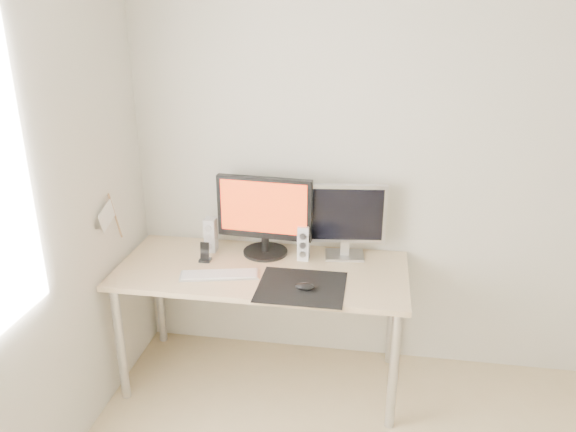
{
  "coord_description": "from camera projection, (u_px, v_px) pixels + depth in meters",
  "views": [
    {
      "loc": [
        -0.34,
        -1.35,
        2.11
      ],
      "look_at": [
        -0.8,
        1.48,
        1.01
      ],
      "focal_mm": 35.0,
      "sensor_mm": 36.0,
      "label": 1
    }
  ],
  "objects": [
    {
      "name": "pennant",
      "position": [
        110.0,
        215.0,
        2.97
      ],
      "size": [
        0.01,
        0.23,
        0.29
      ],
      "color": "#A57F54",
      "rests_on": "wall_left"
    },
    {
      "name": "wall_back",
      "position": [
        437.0,
        167.0,
        3.12
      ],
      "size": [
        3.5,
        0.0,
        3.5
      ],
      "primitive_type": "plane",
      "rotation": [
        1.57,
        0.0,
        0.0
      ],
      "color": "silver",
      "rests_on": "ground"
    },
    {
      "name": "speaker_right",
      "position": [
        304.0,
        243.0,
        3.18
      ],
      "size": [
        0.06,
        0.08,
        0.2
      ],
      "color": "white",
      "rests_on": "desk"
    },
    {
      "name": "second_monitor",
      "position": [
        346.0,
        218.0,
        3.16
      ],
      "size": [
        0.45,
        0.18,
        0.43
      ],
      "color": "silver",
      "rests_on": "desk"
    },
    {
      "name": "main_monitor",
      "position": [
        265.0,
        213.0,
        3.19
      ],
      "size": [
        0.55,
        0.28,
        0.47
      ],
      "color": "black",
      "rests_on": "desk"
    },
    {
      "name": "mousepad",
      "position": [
        301.0,
        287.0,
        2.9
      ],
      "size": [
        0.45,
        0.4,
        0.0
      ],
      "primitive_type": "cube",
      "color": "black",
      "rests_on": "desk"
    },
    {
      "name": "mouse",
      "position": [
        305.0,
        286.0,
        2.86
      ],
      "size": [
        0.1,
        0.06,
        0.04
      ],
      "primitive_type": "ellipsoid",
      "color": "black",
      "rests_on": "mousepad"
    },
    {
      "name": "desk",
      "position": [
        262.0,
        281.0,
        3.13
      ],
      "size": [
        1.6,
        0.7,
        0.73
      ],
      "color": "#D1B587",
      "rests_on": "ground"
    },
    {
      "name": "keyboard",
      "position": [
        219.0,
        275.0,
        3.01
      ],
      "size": [
        0.44,
        0.21,
        0.02
      ],
      "color": "silver",
      "rests_on": "desk"
    },
    {
      "name": "speaker_left",
      "position": [
        211.0,
        235.0,
        3.28
      ],
      "size": [
        0.06,
        0.08,
        0.2
      ],
      "color": "silver",
      "rests_on": "desk"
    },
    {
      "name": "phone_dock",
      "position": [
        205.0,
        256.0,
        3.17
      ],
      "size": [
        0.06,
        0.05,
        0.11
      ],
      "color": "black",
      "rests_on": "desk"
    }
  ]
}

